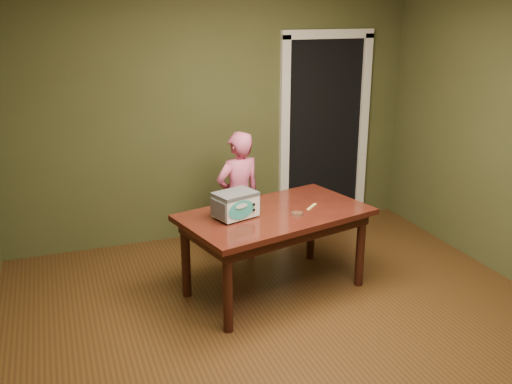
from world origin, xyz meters
The scene contains 8 objects.
floor centered at (0.00, 0.00, 0.00)m, with size 5.00×5.00×0.00m, color #4F3316.
room_shell centered at (0.00, 0.00, 1.71)m, with size 4.52×5.02×2.61m.
doorway centered at (1.30, 2.78, 1.06)m, with size 1.10×0.66×2.25m.
dining_table centered at (0.10, 1.00, 0.65)m, with size 1.77×1.26×0.75m.
toy_oven centered at (-0.26, 0.99, 0.87)m, with size 0.41×0.33×0.22m.
baking_pan centered at (0.25, 0.87, 0.76)m, with size 0.10×0.10×0.02m.
spatula centered at (0.45, 1.00, 0.75)m, with size 0.18×0.03×0.01m, color #D6C15D.
child centered at (0.01, 1.74, 0.66)m, with size 0.48×0.31×1.32m, color #CC547B.
Camera 1 is at (-1.64, -3.28, 2.45)m, focal length 40.00 mm.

